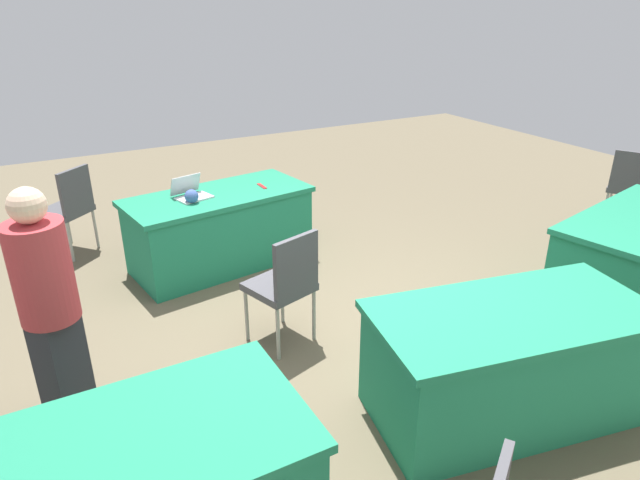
{
  "coord_description": "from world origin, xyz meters",
  "views": [
    {
      "loc": [
        1.94,
        3.12,
        2.54
      ],
      "look_at": [
        0.13,
        -0.17,
        0.9
      ],
      "focal_mm": 31.13,
      "sensor_mm": 36.0,
      "label": 1
    }
  ],
  "objects_px": {
    "chair_by_pillar": "(69,205)",
    "chair_back_row": "(630,184)",
    "table_mid_left": "(632,254)",
    "scissors_red": "(262,186)",
    "laptop_silver": "(192,194)",
    "chair_aisle": "(285,281)",
    "yarn_ball": "(192,196)",
    "table_back_left": "(507,362)",
    "person_presenter": "(49,302)",
    "table_foreground": "(220,229)"
  },
  "relations": [
    {
      "from": "table_mid_left",
      "to": "yarn_ball",
      "type": "distance_m",
      "value": 4.11
    },
    {
      "from": "chair_by_pillar",
      "to": "scissors_red",
      "type": "height_order",
      "value": "chair_by_pillar"
    },
    {
      "from": "table_mid_left",
      "to": "chair_aisle",
      "type": "distance_m",
      "value": 3.25
    },
    {
      "from": "chair_by_pillar",
      "to": "scissors_red",
      "type": "xyz_separation_m",
      "value": [
        -1.77,
        1.03,
        0.23
      ]
    },
    {
      "from": "table_back_left",
      "to": "chair_aisle",
      "type": "distance_m",
      "value": 1.69
    },
    {
      "from": "chair_by_pillar",
      "to": "person_presenter",
      "type": "bearing_deg",
      "value": -138.43
    },
    {
      "from": "yarn_ball",
      "to": "chair_by_pillar",
      "type": "bearing_deg",
      "value": -49.73
    },
    {
      "from": "table_back_left",
      "to": "yarn_ball",
      "type": "bearing_deg",
      "value": -67.99
    },
    {
      "from": "chair_aisle",
      "to": "table_back_left",
      "type": "bearing_deg",
      "value": -73.46
    },
    {
      "from": "chair_aisle",
      "to": "yarn_ball",
      "type": "relative_size",
      "value": 7.37
    },
    {
      "from": "table_mid_left",
      "to": "chair_back_row",
      "type": "bearing_deg",
      "value": -144.36
    },
    {
      "from": "table_mid_left",
      "to": "person_presenter",
      "type": "xyz_separation_m",
      "value": [
        4.77,
        -0.63,
        0.5
      ]
    },
    {
      "from": "table_foreground",
      "to": "person_presenter",
      "type": "distance_m",
      "value": 2.47
    },
    {
      "from": "chair_aisle",
      "to": "person_presenter",
      "type": "bearing_deg",
      "value": 168.16
    },
    {
      "from": "table_foreground",
      "to": "chair_by_pillar",
      "type": "bearing_deg",
      "value": -38.43
    },
    {
      "from": "person_presenter",
      "to": "scissors_red",
      "type": "distance_m",
      "value": 2.76
    },
    {
      "from": "person_presenter",
      "to": "laptop_silver",
      "type": "distance_m",
      "value": 2.25
    },
    {
      "from": "chair_back_row",
      "to": "laptop_silver",
      "type": "bearing_deg",
      "value": -133.46
    },
    {
      "from": "table_foreground",
      "to": "table_mid_left",
      "type": "distance_m",
      "value": 3.93
    },
    {
      "from": "table_mid_left",
      "to": "scissors_red",
      "type": "height_order",
      "value": "scissors_red"
    },
    {
      "from": "chair_aisle",
      "to": "chair_back_row",
      "type": "height_order",
      "value": "chair_back_row"
    },
    {
      "from": "table_mid_left",
      "to": "chair_back_row",
      "type": "distance_m",
      "value": 1.73
    },
    {
      "from": "table_back_left",
      "to": "scissors_red",
      "type": "distance_m",
      "value": 3.08
    },
    {
      "from": "table_foreground",
      "to": "chair_by_pillar",
      "type": "xyz_separation_m",
      "value": [
        1.29,
        -1.03,
        0.16
      ]
    },
    {
      "from": "table_back_left",
      "to": "table_mid_left",
      "type": "bearing_deg",
      "value": -163.98
    },
    {
      "from": "table_mid_left",
      "to": "scissors_red",
      "type": "xyz_separation_m",
      "value": [
        2.64,
        -2.39,
        0.39
      ]
    },
    {
      "from": "chair_by_pillar",
      "to": "yarn_ball",
      "type": "xyz_separation_m",
      "value": [
        -0.99,
        1.17,
        0.29
      ]
    },
    {
      "from": "person_presenter",
      "to": "table_mid_left",
      "type": "bearing_deg",
      "value": 130.68
    },
    {
      "from": "table_back_left",
      "to": "chair_back_row",
      "type": "distance_m",
      "value": 4.01
    },
    {
      "from": "table_back_left",
      "to": "scissors_red",
      "type": "relative_size",
      "value": 10.69
    },
    {
      "from": "table_mid_left",
      "to": "chair_aisle",
      "type": "relative_size",
      "value": 2.04
    },
    {
      "from": "laptop_silver",
      "to": "scissors_red",
      "type": "distance_m",
      "value": 0.73
    },
    {
      "from": "yarn_ball",
      "to": "scissors_red",
      "type": "height_order",
      "value": "yarn_ball"
    },
    {
      "from": "chair_by_pillar",
      "to": "chair_back_row",
      "type": "distance_m",
      "value": 6.29
    },
    {
      "from": "chair_back_row",
      "to": "table_mid_left",
      "type": "bearing_deg",
      "value": -81.49
    },
    {
      "from": "table_back_left",
      "to": "chair_aisle",
      "type": "bearing_deg",
      "value": -57.06
    },
    {
      "from": "chair_by_pillar",
      "to": "person_presenter",
      "type": "distance_m",
      "value": 2.83
    },
    {
      "from": "chair_aisle",
      "to": "laptop_silver",
      "type": "height_order",
      "value": "laptop_silver"
    },
    {
      "from": "chair_by_pillar",
      "to": "yarn_ball",
      "type": "height_order",
      "value": "chair_by_pillar"
    },
    {
      "from": "yarn_ball",
      "to": "scissors_red",
      "type": "xyz_separation_m",
      "value": [
        -0.78,
        -0.14,
        -0.06
      ]
    },
    {
      "from": "chair_aisle",
      "to": "chair_by_pillar",
      "type": "relative_size",
      "value": 1.01
    },
    {
      "from": "table_back_left",
      "to": "chair_by_pillar",
      "type": "height_order",
      "value": "chair_by_pillar"
    },
    {
      "from": "table_mid_left",
      "to": "scissors_red",
      "type": "distance_m",
      "value": 3.58
    },
    {
      "from": "table_mid_left",
      "to": "laptop_silver",
      "type": "bearing_deg",
      "value": -35.48
    },
    {
      "from": "laptop_silver",
      "to": "chair_back_row",
      "type": "bearing_deg",
      "value": 148.86
    },
    {
      "from": "chair_by_pillar",
      "to": "yarn_ball",
      "type": "relative_size",
      "value": 7.29
    },
    {
      "from": "chair_back_row",
      "to": "table_back_left",
      "type": "bearing_deg",
      "value": -92.79
    },
    {
      "from": "chair_back_row",
      "to": "chair_by_pillar",
      "type": "bearing_deg",
      "value": -139.72
    },
    {
      "from": "person_presenter",
      "to": "table_back_left",
      "type": "bearing_deg",
      "value": 111.38
    },
    {
      "from": "table_back_left",
      "to": "chair_aisle",
      "type": "xyz_separation_m",
      "value": [
        0.91,
        -1.41,
        0.17
      ]
    }
  ]
}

